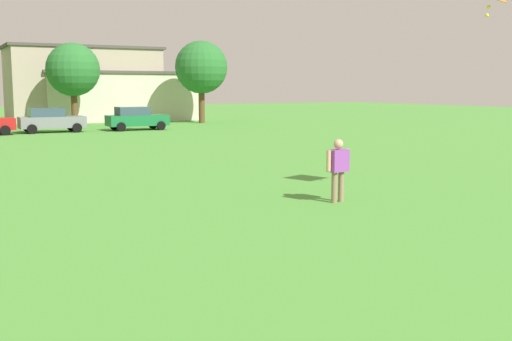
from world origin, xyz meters
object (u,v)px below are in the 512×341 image
parked_car_gray_2 (51,120)px  tree_right (73,70)px  tree_far_right (201,68)px  parked_car_green_3 (136,118)px  adult_bystander (338,165)px

parked_car_gray_2 → tree_right: tree_right is taller
parked_car_gray_2 → tree_right: 8.28m
parked_car_gray_2 → tree_far_right: bearing=22.9°
parked_car_green_3 → tree_right: tree_right is taller
parked_car_gray_2 → parked_car_green_3: 5.87m
parked_car_green_3 → adult_bystander: bearing=-97.2°
parked_car_gray_2 → tree_far_right: size_ratio=0.61×
tree_right → parked_car_gray_2: bearing=-114.0°
tree_right → tree_far_right: 10.67m
adult_bystander → tree_far_right: size_ratio=0.24×
adult_bystander → parked_car_green_3: (3.80, 29.93, -0.14)m
adult_bystander → tree_right: 37.38m
parked_car_gray_2 → parked_car_green_3: bearing=-4.5°
adult_bystander → parked_car_gray_2: (-2.05, 30.40, -0.14)m
adult_bystander → parked_car_green_3: adult_bystander is taller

